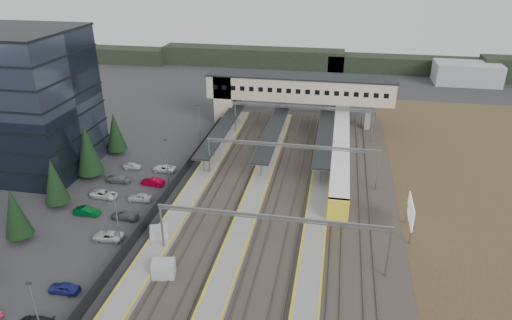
% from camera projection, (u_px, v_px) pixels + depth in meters
% --- Properties ---
extents(ground, '(220.00, 220.00, 0.00)m').
position_uv_depth(ground, '(197.00, 221.00, 66.28)').
color(ground, '#2B2B2D').
rests_on(ground, ground).
extents(office_building, '(24.30, 18.30, 24.30)m').
position_uv_depth(office_building, '(11.00, 101.00, 77.72)').
color(office_building, '#333D50').
rests_on(office_building, ground).
extents(conifer_row, '(4.42, 49.82, 9.50)m').
position_uv_depth(conifer_row, '(38.00, 191.00, 64.41)').
color(conifer_row, black).
rests_on(conifer_row, ground).
extents(car_park, '(10.54, 44.59, 1.29)m').
position_uv_depth(car_park, '(98.00, 227.00, 63.72)').
color(car_park, '#B9B7BD').
rests_on(car_park, ground).
extents(lampposts, '(0.50, 53.25, 8.07)m').
position_uv_depth(lampposts, '(146.00, 186.00, 66.87)').
color(lampposts, gray).
rests_on(lampposts, ground).
extents(fence, '(0.08, 90.00, 2.00)m').
position_uv_depth(fence, '(167.00, 194.00, 71.38)').
color(fence, '#26282B').
rests_on(fence, ground).
extents(relay_cabin_near, '(3.04, 2.49, 2.23)m').
position_uv_depth(relay_cabin_near, '(164.00, 270.00, 54.47)').
color(relay_cabin_near, '#9D9FA2').
rests_on(relay_cabin_near, ground).
extents(relay_cabin_far, '(2.95, 2.72, 2.19)m').
position_uv_depth(relay_cabin_far, '(160.00, 235.00, 61.10)').
color(relay_cabin_far, '#9D9FA2').
rests_on(relay_cabin_far, ground).
extents(rail_corridor, '(34.00, 90.00, 0.92)m').
position_uv_depth(rail_corridor, '(266.00, 207.00, 69.08)').
color(rail_corridor, '#322E28').
rests_on(rail_corridor, ground).
extents(canopies, '(23.10, 30.00, 3.28)m').
position_uv_depth(canopies, '(273.00, 132.00, 87.52)').
color(canopies, black).
rests_on(canopies, ground).
extents(footbridge, '(40.40, 6.40, 11.20)m').
position_uv_depth(footbridge, '(287.00, 90.00, 99.07)').
color(footbridge, beige).
rests_on(footbridge, ground).
extents(gantries, '(28.40, 62.28, 7.17)m').
position_uv_depth(gantries, '(283.00, 182.00, 64.44)').
color(gantries, gray).
rests_on(gantries, ground).
extents(train, '(3.04, 63.58, 3.83)m').
position_uv_depth(train, '(341.00, 132.00, 92.14)').
color(train, white).
rests_on(train, ground).
extents(billboard, '(0.25, 5.99, 5.09)m').
position_uv_depth(billboard, '(411.00, 212.00, 61.85)').
color(billboard, gray).
rests_on(billboard, ground).
extents(treeline_far, '(170.00, 19.00, 7.00)m').
position_uv_depth(treeline_far, '(356.00, 63.00, 143.31)').
color(treeline_far, black).
rests_on(treeline_far, ground).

